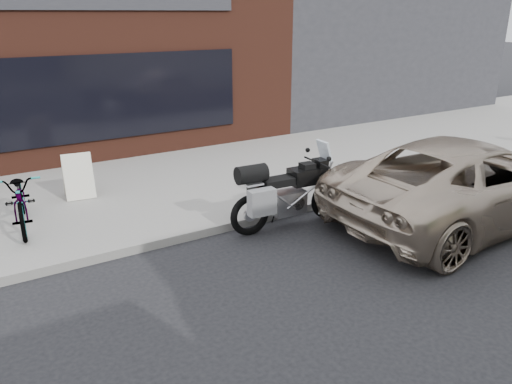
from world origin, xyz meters
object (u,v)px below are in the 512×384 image
object	(u,v)px
bicycle_front	(21,199)
motorcycle	(284,194)
minivan	(467,181)
sandwich_sign	(78,175)

from	to	relation	value
bicycle_front	motorcycle	bearing A→B (deg)	-21.65
bicycle_front	minivan	bearing A→B (deg)	-20.64
sandwich_sign	minivan	bearing A→B (deg)	-31.78
minivan	sandwich_sign	distance (m)	7.34
minivan	bicycle_front	world-z (taller)	minivan
minivan	bicycle_front	xyz separation A→B (m)	(-6.95, 3.47, -0.10)
motorcycle	bicycle_front	bearing A→B (deg)	155.63
minivan	bicycle_front	size ratio (longest dim) A/B	2.81
bicycle_front	sandwich_sign	distance (m)	1.57
motorcycle	minivan	world-z (taller)	minivan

